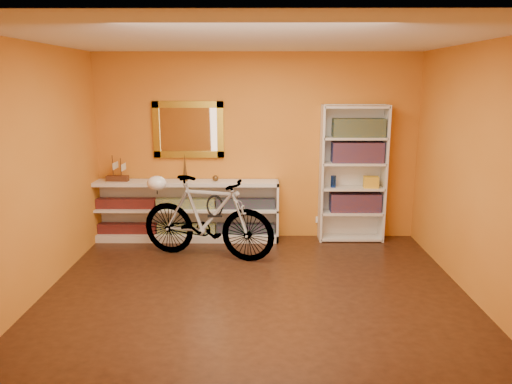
{
  "coord_description": "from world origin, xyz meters",
  "views": [
    {
      "loc": [
        0.04,
        -4.84,
        2.21
      ],
      "look_at": [
        0.0,
        0.7,
        0.95
      ],
      "focal_mm": 34.35,
      "sensor_mm": 36.0,
      "label": 1
    }
  ],
  "objects_px": {
    "bicycle": "(207,217)",
    "helmet": "(157,183)",
    "bookcase": "(353,174)",
    "console_unit": "(186,211)"
  },
  "relations": [
    {
      "from": "bookcase",
      "to": "bicycle",
      "type": "height_order",
      "value": "bookcase"
    },
    {
      "from": "helmet",
      "to": "bicycle",
      "type": "bearing_deg",
      "value": -16.15
    },
    {
      "from": "bookcase",
      "to": "helmet",
      "type": "bearing_deg",
      "value": -168.17
    },
    {
      "from": "console_unit",
      "to": "bicycle",
      "type": "relative_size",
      "value": 1.45
    },
    {
      "from": "bookcase",
      "to": "helmet",
      "type": "xyz_separation_m",
      "value": [
        -2.61,
        -0.55,
        -0.02
      ]
    },
    {
      "from": "bicycle",
      "to": "helmet",
      "type": "height_order",
      "value": "bicycle"
    },
    {
      "from": "console_unit",
      "to": "bicycle",
      "type": "distance_m",
      "value": 0.81
    },
    {
      "from": "console_unit",
      "to": "bookcase",
      "type": "relative_size",
      "value": 1.37
    },
    {
      "from": "helmet",
      "to": "console_unit",
      "type": "bearing_deg",
      "value": 61.39
    },
    {
      "from": "console_unit",
      "to": "bicycle",
      "type": "xyz_separation_m",
      "value": [
        0.37,
        -0.71,
        0.1
      ]
    }
  ]
}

